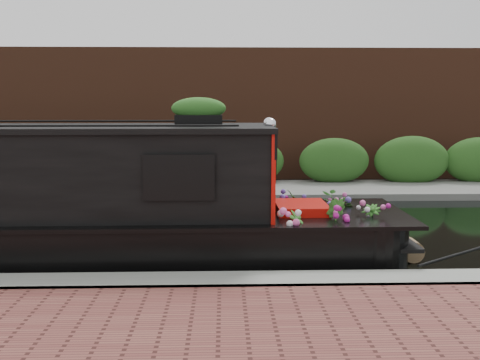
{
  "coord_description": "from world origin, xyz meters",
  "views": [
    {
      "loc": [
        1.45,
        -9.67,
        2.45
      ],
      "look_at": [
        1.72,
        -0.6,
        1.08
      ],
      "focal_mm": 40.0,
      "sensor_mm": 36.0,
      "label": 1
    }
  ],
  "objects": [
    {
      "name": "ground",
      "position": [
        0.0,
        0.0,
        0.0
      ],
      "size": [
        80.0,
        80.0,
        0.0
      ],
      "primitive_type": "plane",
      "color": "black",
      "rests_on": "ground"
    },
    {
      "name": "near_bank_coping",
      "position": [
        0.0,
        -3.3,
        0.0
      ],
      "size": [
        40.0,
        0.6,
        0.5
      ],
      "primitive_type": "cube",
      "color": "gray",
      "rests_on": "ground"
    },
    {
      "name": "far_bank_path",
      "position": [
        0.0,
        4.2,
        0.0
      ],
      "size": [
        40.0,
        2.4,
        0.34
      ],
      "primitive_type": "cube",
      "color": "slate",
      "rests_on": "ground"
    },
    {
      "name": "far_hedge",
      "position": [
        0.0,
        5.1,
        0.0
      ],
      "size": [
        40.0,
        1.1,
        2.8
      ],
      "primitive_type": "cube",
      "color": "#27531B",
      "rests_on": "ground"
    },
    {
      "name": "far_brick_wall",
      "position": [
        0.0,
        7.2,
        0.0
      ],
      "size": [
        40.0,
        1.0,
        8.0
      ],
      "primitive_type": "cube",
      "color": "#512B1B",
      "rests_on": "ground"
    },
    {
      "name": "narrowboat",
      "position": [
        -1.81,
        -1.8,
        0.8
      ],
      "size": [
        11.42,
        2.09,
        2.69
      ],
      "rotation": [
        0.0,
        0.0,
        0.01
      ],
      "color": "black",
      "rests_on": "ground"
    },
    {
      "name": "rope_fender",
      "position": [
        4.31,
        -1.8,
        0.16
      ],
      "size": [
        0.33,
        0.35,
        0.33
      ],
      "primitive_type": "cylinder",
      "rotation": [
        1.57,
        0.0,
        0.0
      ],
      "color": "brown",
      "rests_on": "ground"
    }
  ]
}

